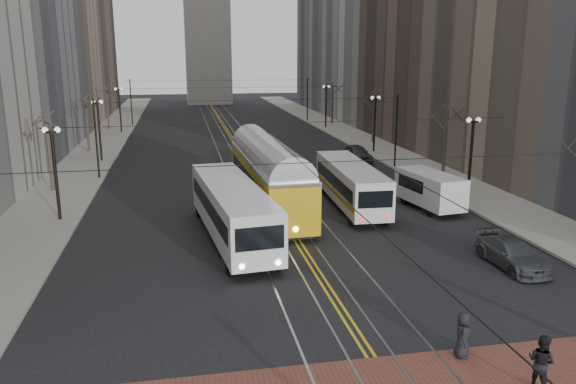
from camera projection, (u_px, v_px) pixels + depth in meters
name	position (u px, v px, depth m)	size (l,w,h in m)	color
ground	(362.00, 343.00, 20.18)	(260.00, 260.00, 0.00)	black
sidewalk_left	(98.00, 149.00, 60.33)	(5.00, 140.00, 0.15)	gray
sidewalk_right	(364.00, 141.00, 65.80)	(5.00, 140.00, 0.15)	gray
streetcar_rails	(237.00, 146.00, 63.08)	(4.80, 130.00, 0.02)	gray
centre_lines	(237.00, 146.00, 63.08)	(0.42, 130.00, 0.01)	gold
lamp_posts	(256.00, 144.00, 46.92)	(27.60, 57.20, 5.60)	black
street_trees	(246.00, 133.00, 53.11)	(31.68, 53.28, 5.60)	#382D23
trolley_wires	(247.00, 123.00, 52.48)	(25.96, 120.00, 6.60)	black
transit_bus	(232.00, 212.00, 31.04)	(2.64, 12.67, 3.17)	silver
streetcar	(268.00, 181.00, 37.45)	(2.88, 15.51, 3.66)	gold
rear_bus	(351.00, 186.00, 37.83)	(2.42, 11.14, 2.90)	silver
cargo_van	(430.00, 191.00, 37.31)	(2.14, 5.57, 2.46)	silver
sedan_grey	(357.00, 153.00, 54.02)	(1.88, 4.67, 1.59)	#3B3E42
sedan_parked	(512.00, 254.00, 27.30)	(1.87, 4.61, 1.34)	#43464B
pedestrian_a	(462.00, 335.00, 19.11)	(0.79, 0.51, 1.61)	black
pedestrian_c	(541.00, 362.00, 17.28)	(0.87, 0.68, 1.79)	black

